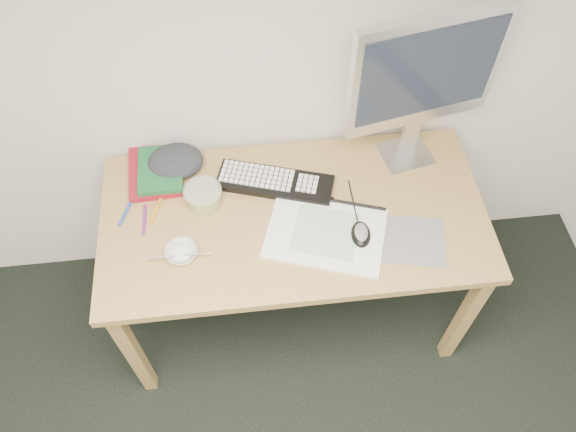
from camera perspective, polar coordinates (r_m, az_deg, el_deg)
The scene contains 18 objects.
desk at distance 2.10m, azimuth 0.58°, elevation -1.12°, with size 1.40×0.70×0.75m.
mousepad at distance 2.02m, azimuth 12.57°, elevation -2.42°, with size 0.22×0.20×0.00m, color slate.
sketchpad at distance 1.98m, azimuth 3.85°, elevation -1.74°, with size 0.41×0.29×0.01m, color silver.
keyboard at distance 2.10m, azimuth -1.33°, elevation 3.41°, with size 0.43×0.14×0.03m, color black.
monitor at distance 1.98m, azimuth 13.76°, elevation 13.62°, with size 0.54×0.20×0.63m.
mouse at distance 1.97m, azimuth 7.44°, elevation -1.66°, with size 0.07×0.11×0.04m, color black.
rice_bowl at distance 1.96m, azimuth -10.76°, elevation -3.71°, with size 0.11×0.11×0.03m, color white.
chopsticks at distance 1.93m, azimuth -11.09°, elevation -3.97°, with size 0.02×0.02×0.21m, color #B6B6B8.
fruit_tub at distance 2.06m, azimuth -8.58°, elevation 2.01°, with size 0.14×0.14×0.07m, color #F1E255.
book_red at distance 2.20m, azimuth -13.34°, elevation 4.43°, with size 0.19×0.26×0.03m, color maroon.
book_green at distance 2.17m, azimuth -12.84°, elevation 4.64°, with size 0.16×0.23×0.02m, color #16592D.
cloth_lump at distance 2.18m, azimuth -11.36°, elevation 5.44°, with size 0.18×0.15×0.07m, color #24252B.
pencil_pink at distance 2.05m, azimuth 0.75°, elevation 1.10°, with size 0.01×0.01×0.18m, color #DF6F86.
pencil_tan at distance 2.04m, azimuth 2.63°, elevation 0.74°, with size 0.01×0.01×0.20m, color tan.
pencil_black at distance 2.05m, azimuth 2.54°, elevation 0.89°, with size 0.01×0.01×0.18m, color black.
marker_blue at distance 2.11m, azimuth -16.20°, elevation 0.28°, with size 0.01×0.01×0.11m, color #2148B3.
marker_orange at distance 2.10m, azimuth -13.20°, elevation 0.78°, with size 0.01×0.01×0.13m, color orange.
marker_purple at distance 2.08m, azimuth -14.39°, elevation -0.36°, with size 0.01×0.01×0.13m, color #6B2381.
Camera 1 is at (0.19, 0.27, 2.41)m, focal length 35.00 mm.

